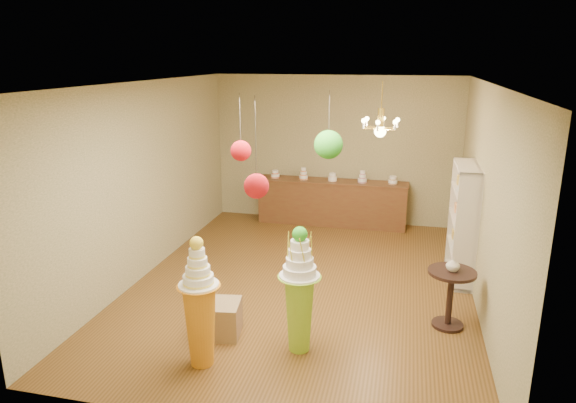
% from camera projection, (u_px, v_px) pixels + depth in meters
% --- Properties ---
extents(floor, '(6.50, 6.50, 0.00)m').
position_uv_depth(floor, '(303.00, 283.00, 7.87)').
color(floor, brown).
rests_on(floor, ground).
extents(ceiling, '(6.50, 6.50, 0.00)m').
position_uv_depth(ceiling, '(304.00, 83.00, 7.05)').
color(ceiling, silver).
rests_on(ceiling, ground).
extents(wall_back, '(5.00, 0.04, 3.00)m').
position_uv_depth(wall_back, '(335.00, 150.00, 10.50)').
color(wall_back, '#989168').
rests_on(wall_back, ground).
extents(wall_front, '(5.00, 0.04, 3.00)m').
position_uv_depth(wall_front, '(228.00, 280.00, 4.41)').
color(wall_front, '#989168').
rests_on(wall_front, ground).
extents(wall_left, '(0.04, 6.50, 3.00)m').
position_uv_depth(wall_left, '(147.00, 179.00, 8.01)').
color(wall_left, '#989168').
rests_on(wall_left, ground).
extents(wall_right, '(0.04, 6.50, 3.00)m').
position_uv_depth(wall_right, '(485.00, 199.00, 6.91)').
color(wall_right, '#989168').
rests_on(wall_right, ground).
extents(pedestal_green, '(0.61, 0.61, 1.53)m').
position_uv_depth(pedestal_green, '(299.00, 298.00, 5.92)').
color(pedestal_green, '#91CA2C').
rests_on(pedestal_green, floor).
extents(pedestal_orange, '(0.56, 0.56, 1.52)m').
position_uv_depth(pedestal_orange, '(200.00, 314.00, 5.66)').
color(pedestal_orange, orange).
rests_on(pedestal_orange, floor).
extents(burlap_riser, '(0.54, 0.54, 0.43)m').
position_uv_depth(burlap_riser, '(221.00, 319.00, 6.37)').
color(burlap_riser, '#8D744D').
rests_on(burlap_riser, floor).
extents(sideboard, '(3.04, 0.54, 1.16)m').
position_uv_depth(sideboard, '(332.00, 202.00, 10.52)').
color(sideboard, brown).
rests_on(sideboard, floor).
extents(shelving_unit, '(0.33, 1.20, 1.80)m').
position_uv_depth(shelving_unit, '(463.00, 222.00, 7.85)').
color(shelving_unit, beige).
rests_on(shelving_unit, floor).
extents(round_table, '(0.79, 0.79, 0.77)m').
position_uv_depth(round_table, '(450.00, 291.00, 6.49)').
color(round_table, black).
rests_on(round_table, floor).
extents(vase, '(0.21, 0.21, 0.18)m').
position_uv_depth(vase, '(453.00, 264.00, 6.39)').
color(vase, beige).
rests_on(vase, round_table).
extents(pom_red_left, '(0.25, 0.25, 1.01)m').
position_uv_depth(pom_red_left, '(256.00, 186.00, 5.08)').
color(pom_red_left, '#3C372B').
rests_on(pom_red_left, ceiling).
extents(pom_green_mid, '(0.32, 0.32, 0.76)m').
position_uv_depth(pom_green_mid, '(328.00, 145.00, 5.72)').
color(pom_green_mid, '#3C372B').
rests_on(pom_green_mid, ceiling).
extents(pom_red_right, '(0.22, 0.22, 0.71)m').
position_uv_depth(pom_red_right, '(241.00, 151.00, 5.36)').
color(pom_red_right, '#3C372B').
rests_on(pom_red_right, ceiling).
extents(chandelier, '(0.83, 0.83, 0.85)m').
position_uv_depth(chandelier, '(380.00, 128.00, 7.79)').
color(chandelier, '#E0BD4F').
rests_on(chandelier, ceiling).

